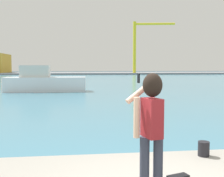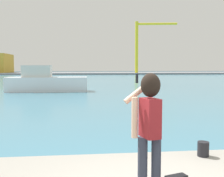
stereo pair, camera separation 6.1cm
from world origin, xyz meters
name	(u,v)px [view 2 (the right image)]	position (x,y,z in m)	size (l,w,h in m)	color
ground_plane	(87,79)	(0.00, 50.00, 0.00)	(220.00, 220.00, 0.00)	#334751
harbor_water	(87,79)	(0.00, 52.00, 0.01)	(140.00, 100.00, 0.02)	teal
far_shore_dock	(85,73)	(0.00, 92.00, 0.27)	(140.00, 20.00, 0.53)	gray
person_photographer	(149,120)	(-0.14, 0.15, 1.59)	(0.53, 0.54, 1.74)	#2D3342
harbor_bollard	(203,149)	(1.38, 1.62, 0.68)	(0.23, 0.23, 0.30)	black
boat_moored	(46,82)	(-4.54, 23.18, 0.93)	(7.64, 2.27, 2.51)	white
port_crane	(142,41)	(18.46, 84.00, 10.84)	(13.22, 2.97, 16.50)	yellow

